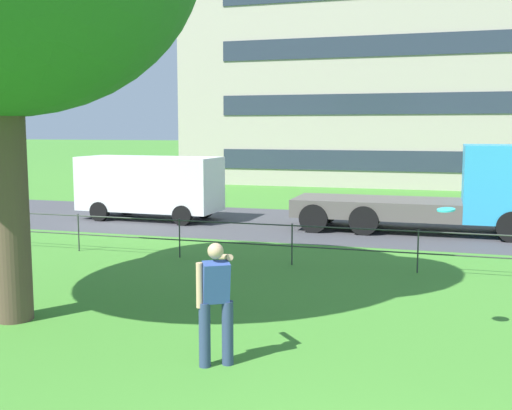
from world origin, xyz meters
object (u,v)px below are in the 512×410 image
(frisbee, at_px, (446,210))
(panel_van_far_right, at_px, (150,184))
(flatbed_truck_right, at_px, (448,194))
(person_thrower, at_px, (216,300))
(apartment_building_background, at_px, (496,29))

(frisbee, bearing_deg, panel_van_far_right, 134.12)
(panel_van_far_right, relative_size, flatbed_truck_right, 0.69)
(person_thrower, bearing_deg, frisbee, 33.13)
(frisbee, relative_size, apartment_building_background, 0.01)
(frisbee, relative_size, panel_van_far_right, 0.07)
(person_thrower, distance_m, panel_van_far_right, 14.23)
(person_thrower, distance_m, flatbed_truck_right, 12.67)
(frisbee, bearing_deg, flatbed_truck_right, 89.49)
(person_thrower, distance_m, apartment_building_background, 35.53)
(person_thrower, relative_size, panel_van_far_right, 0.34)
(panel_van_far_right, bearing_deg, apartment_building_background, 59.51)
(person_thrower, height_order, panel_van_far_right, panel_van_far_right)
(person_thrower, xyz_separation_m, flatbed_truck_right, (3.07, 12.29, 0.29))
(person_thrower, bearing_deg, panel_van_far_right, 119.94)
(frisbee, relative_size, flatbed_truck_right, 0.05)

